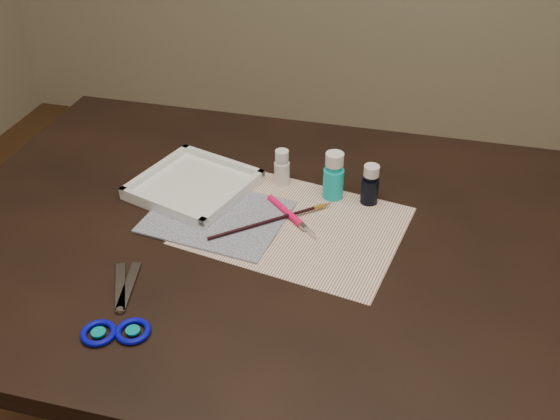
% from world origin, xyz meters
% --- Properties ---
extents(table, '(1.30, 0.90, 0.75)m').
position_xyz_m(table, '(0.00, 0.00, 0.38)').
color(table, black).
rests_on(table, ground).
extents(paper, '(0.44, 0.36, 0.00)m').
position_xyz_m(paper, '(0.02, 0.03, 0.75)').
color(paper, white).
rests_on(paper, table).
extents(canvas, '(0.28, 0.23, 0.00)m').
position_xyz_m(canvas, '(-0.13, 0.01, 0.75)').
color(canvas, '#131D3E').
rests_on(canvas, paper).
extents(paint_bottle_white, '(0.03, 0.03, 0.08)m').
position_xyz_m(paint_bottle_white, '(-0.04, 0.16, 0.79)').
color(paint_bottle_white, white).
rests_on(paint_bottle_white, table).
extents(paint_bottle_cyan, '(0.05, 0.05, 0.10)m').
position_xyz_m(paint_bottle_cyan, '(0.07, 0.14, 0.80)').
color(paint_bottle_cyan, '#12C8CB').
rests_on(paint_bottle_cyan, table).
extents(paint_bottle_navy, '(0.04, 0.04, 0.08)m').
position_xyz_m(paint_bottle_navy, '(0.15, 0.14, 0.79)').
color(paint_bottle_navy, black).
rests_on(paint_bottle_navy, table).
extents(paintbrush, '(0.21, 0.18, 0.01)m').
position_xyz_m(paintbrush, '(-0.02, 0.02, 0.76)').
color(paintbrush, black).
rests_on(paintbrush, canvas).
extents(craft_knife, '(0.13, 0.12, 0.01)m').
position_xyz_m(craft_knife, '(0.02, 0.04, 0.76)').
color(craft_knife, '#FF1159').
rests_on(craft_knife, paper).
extents(scissors, '(0.19, 0.24, 0.01)m').
position_xyz_m(scissors, '(-0.21, -0.25, 0.76)').
color(scissors, silver).
rests_on(scissors, table).
extents(palette_tray, '(0.26, 0.26, 0.03)m').
position_xyz_m(palette_tray, '(-0.21, 0.10, 0.76)').
color(palette_tray, white).
rests_on(palette_tray, table).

